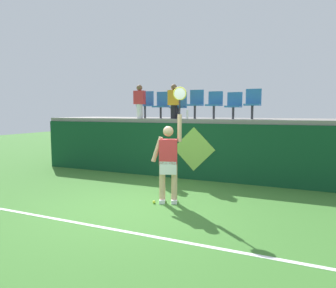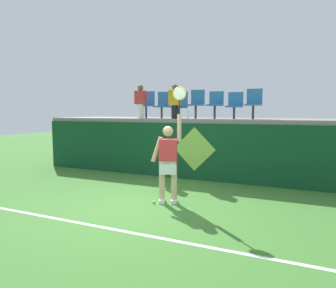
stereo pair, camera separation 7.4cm
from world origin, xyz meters
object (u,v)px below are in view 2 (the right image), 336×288
(stadium_chair_4, at_px, (215,103))
(spectator_0, at_px, (175,101))
(tennis_ball, at_px, (154,202))
(stadium_chair_1, at_px, (163,104))
(spectator_1, at_px, (141,101))
(tennis_player, at_px, (168,160))
(stadium_chair_2, at_px, (180,104))
(stadium_chair_0, at_px, (147,103))
(stadium_chair_5, at_px, (235,104))
(water_bottle, at_px, (188,115))
(stadium_chair_6, at_px, (254,102))
(stadium_chair_3, at_px, (197,102))

(stadium_chair_4, relative_size, spectator_0, 0.79)
(tennis_ball, xyz_separation_m, stadium_chair_1, (-1.35, 3.33, 2.19))
(spectator_1, bearing_deg, tennis_player, -50.96)
(stadium_chair_2, distance_m, spectator_1, 1.26)
(stadium_chair_0, height_order, stadium_chair_2, stadium_chair_0)
(spectator_1, bearing_deg, stadium_chair_5, 8.56)
(water_bottle, bearing_deg, spectator_0, 158.20)
(stadium_chair_2, height_order, stadium_chair_5, stadium_chair_2)
(water_bottle, bearing_deg, stadium_chair_0, 159.68)
(tennis_ball, bearing_deg, spectator_1, 123.74)
(tennis_ball, xyz_separation_m, stadium_chair_6, (1.53, 3.33, 2.21))
(tennis_player, relative_size, stadium_chair_4, 3.00)
(stadium_chair_2, xyz_separation_m, stadium_chair_3, (0.56, -0.00, 0.05))
(stadium_chair_4, bearing_deg, stadium_chair_5, 0.19)
(stadium_chair_4, bearing_deg, tennis_ball, -96.93)
(tennis_ball, relative_size, stadium_chair_0, 0.07)
(tennis_ball, bearing_deg, stadium_chair_5, 73.49)
(stadium_chair_2, bearing_deg, stadium_chair_3, -0.36)
(tennis_ball, distance_m, stadium_chair_5, 4.08)
(stadium_chair_2, bearing_deg, stadium_chair_1, -179.88)
(tennis_player, bearing_deg, spectator_1, 129.04)
(tennis_player, height_order, stadium_chair_1, stadium_chair_1)
(stadium_chair_3, relative_size, spectator_0, 0.85)
(water_bottle, distance_m, stadium_chair_2, 0.87)
(stadium_chair_5, xyz_separation_m, spectator_0, (-1.74, -0.42, 0.10))
(tennis_player, distance_m, stadium_chair_6, 3.63)
(stadium_chair_3, bearing_deg, tennis_ball, -86.63)
(stadium_chair_0, distance_m, spectator_1, 0.45)
(stadium_chair_1, bearing_deg, tennis_ball, -67.87)
(stadium_chair_3, height_order, stadium_chair_5, stadium_chair_3)
(stadium_chair_2, bearing_deg, stadium_chair_5, -0.24)
(stadium_chair_0, xyz_separation_m, stadium_chair_2, (1.18, 0.00, -0.05))
(stadium_chair_6, bearing_deg, spectator_1, -172.72)
(stadium_chair_0, height_order, spectator_0, spectator_0)
(stadium_chair_0, height_order, stadium_chair_4, stadium_chair_0)
(stadium_chair_3, bearing_deg, stadium_chair_6, -0.03)
(stadium_chair_6, bearing_deg, stadium_chair_1, 179.94)
(tennis_ball, distance_m, stadium_chair_2, 4.05)
(stadium_chair_0, relative_size, stadium_chair_2, 1.05)
(stadium_chair_1, distance_m, spectator_1, 0.73)
(stadium_chair_2, bearing_deg, tennis_player, -72.18)
(stadium_chair_1, height_order, stadium_chair_2, stadium_chair_1)
(water_bottle, relative_size, stadium_chair_2, 0.31)
(tennis_player, height_order, stadium_chair_6, stadium_chair_6)
(tennis_ball, height_order, spectator_1, spectator_1)
(stadium_chair_2, height_order, stadium_chair_6, stadium_chair_6)
(stadium_chair_5, distance_m, spectator_1, 2.95)
(tennis_ball, bearing_deg, stadium_chair_3, 93.37)
(water_bottle, relative_size, stadium_chair_0, 0.29)
(stadium_chair_0, distance_m, spectator_0, 1.25)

